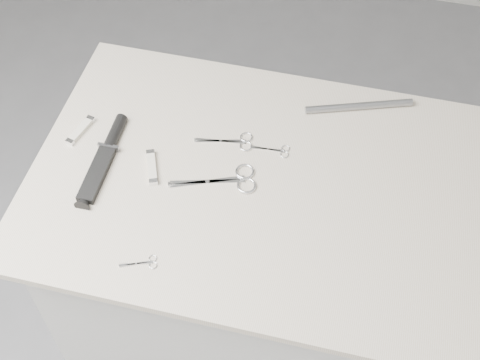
% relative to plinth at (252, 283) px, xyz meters
% --- Properties ---
extents(ground, '(4.00, 4.00, 0.01)m').
position_rel_plinth_xyz_m(ground, '(0.00, 0.00, -0.46)').
color(ground, gray).
rests_on(ground, ground).
extents(plinth, '(0.90, 0.60, 0.90)m').
position_rel_plinth_xyz_m(plinth, '(0.00, 0.00, 0.00)').
color(plinth, silver).
rests_on(plinth, ground).
extents(display_board, '(1.00, 0.70, 0.02)m').
position_rel_plinth_xyz_m(display_board, '(0.00, 0.00, 0.46)').
color(display_board, beige).
rests_on(display_board, plinth).
extents(large_shears, '(0.19, 0.11, 0.01)m').
position_rel_plinth_xyz_m(large_shears, '(-0.05, -0.01, 0.47)').
color(large_shears, white).
rests_on(large_shears, display_board).
extents(embroidery_scissors_a, '(0.13, 0.06, 0.00)m').
position_rel_plinth_xyz_m(embroidery_scissors_a, '(-0.07, 0.10, 0.47)').
color(embroidery_scissors_a, white).
rests_on(embroidery_scissors_a, display_board).
extents(embroidery_scissors_b, '(0.09, 0.04, 0.00)m').
position_rel_plinth_xyz_m(embroidery_scissors_b, '(0.03, 0.10, 0.47)').
color(embroidery_scissors_b, white).
rests_on(embroidery_scissors_b, display_board).
extents(tiny_scissors, '(0.08, 0.05, 0.00)m').
position_rel_plinth_xyz_m(tiny_scissors, '(-0.17, -0.26, 0.47)').
color(tiny_scissors, white).
rests_on(tiny_scissors, display_board).
extents(sheathed_knife, '(0.06, 0.25, 0.03)m').
position_rel_plinth_xyz_m(sheathed_knife, '(-0.35, -0.01, 0.48)').
color(sheathed_knife, black).
rests_on(sheathed_knife, display_board).
extents(pocket_knife_a, '(0.05, 0.10, 0.01)m').
position_rel_plinth_xyz_m(pocket_knife_a, '(-0.23, -0.02, 0.48)').
color(pocket_knife_a, silver).
rests_on(pocket_knife_a, display_board).
extents(pocket_knife_b, '(0.04, 0.09, 0.01)m').
position_rel_plinth_xyz_m(pocket_knife_b, '(-0.43, 0.04, 0.48)').
color(pocket_knife_b, silver).
rests_on(pocket_knife_b, display_board).
extents(metal_rail, '(0.25, 0.10, 0.02)m').
position_rel_plinth_xyz_m(metal_rail, '(0.19, 0.27, 0.48)').
color(metal_rail, gray).
rests_on(metal_rail, display_board).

